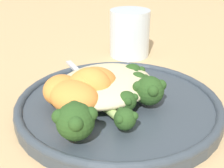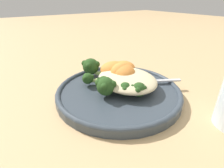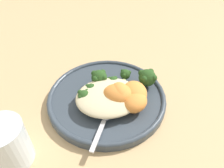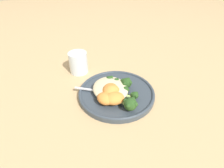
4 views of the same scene
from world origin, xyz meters
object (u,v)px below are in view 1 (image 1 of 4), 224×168
object	(u,v)px
broccoli_stalk_3	(141,91)
broccoli_stalk_4	(125,85)
plate	(117,106)
broccoli_stalk_5	(125,79)
sweet_potato_chunk_2	(74,97)
sweet_potato_chunk_1	(92,84)
broccoli_stalk_0	(77,119)
water_glass	(130,33)
quinoa_mound	(104,84)
spoon	(86,78)
broccoli_stalk_2	(116,99)
sweet_potato_chunk_3	(61,90)
broccoli_stalk_1	(116,113)
sweet_potato_chunk_0	(92,85)

from	to	relation	value
broccoli_stalk_3	broccoli_stalk_4	world-z (taller)	broccoli_stalk_3
plate	broccoli_stalk_5	distance (m)	0.05
sweet_potato_chunk_2	sweet_potato_chunk_1	bearing A→B (deg)	2.81
broccoli_stalk_0	water_glass	size ratio (longest dim) A/B	1.18
quinoa_mound	spoon	bearing A→B (deg)	69.91
broccoli_stalk_2	sweet_potato_chunk_1	distance (m)	0.04
sweet_potato_chunk_3	broccoli_stalk_5	bearing A→B (deg)	-25.10
broccoli_stalk_4	sweet_potato_chunk_3	size ratio (longest dim) A/B	1.47
plate	broccoli_stalk_4	size ratio (longest dim) A/B	3.23
broccoli_stalk_5	water_glass	distance (m)	0.20
broccoli_stalk_1	sweet_potato_chunk_2	distance (m)	0.06
broccoli_stalk_1	sweet_potato_chunk_0	xyz separation A→B (m)	(0.02, 0.06, 0.01)
quinoa_mound	broccoli_stalk_3	distance (m)	0.06
broccoli_stalk_5	broccoli_stalk_1	bearing A→B (deg)	-141.03
sweet_potato_chunk_1	spoon	size ratio (longest dim) A/B	0.65
sweet_potato_chunk_0	sweet_potato_chunk_2	world-z (taller)	sweet_potato_chunk_0
sweet_potato_chunk_0	sweet_potato_chunk_3	size ratio (longest dim) A/B	0.96
sweet_potato_chunk_3	water_glass	bearing A→B (deg)	13.13
plate	sweet_potato_chunk_3	bearing A→B (deg)	131.99
sweet_potato_chunk_0	sweet_potato_chunk_1	bearing A→B (deg)	29.12
broccoli_stalk_4	broccoli_stalk_0	bearing A→B (deg)	-142.42
broccoli_stalk_2	sweet_potato_chunk_0	size ratio (longest dim) A/B	1.47
plate	sweet_potato_chunk_1	bearing A→B (deg)	122.41
sweet_potato_chunk_3	sweet_potato_chunk_0	bearing A→B (deg)	-46.32
broccoli_stalk_0	spoon	bearing A→B (deg)	-169.98
broccoli_stalk_1	broccoli_stalk_3	distance (m)	0.05
broccoli_stalk_3	spoon	xyz separation A→B (m)	(0.01, 0.11, -0.01)
broccoli_stalk_0	broccoli_stalk_4	xyz separation A→B (m)	(0.12, 0.01, -0.01)
broccoli_stalk_4	sweet_potato_chunk_3	bearing A→B (deg)	173.60
broccoli_stalk_0	broccoli_stalk_3	distance (m)	0.11
broccoli_stalk_4	spoon	bearing A→B (deg)	120.90
sweet_potato_chunk_1	water_glass	xyz separation A→B (m)	(0.22, 0.09, 0.00)
spoon	sweet_potato_chunk_1	bearing A→B (deg)	167.50
broccoli_stalk_4	sweet_potato_chunk_0	world-z (taller)	sweet_potato_chunk_0
broccoli_stalk_5	spoon	bearing A→B (deg)	118.23
sweet_potato_chunk_3	spoon	size ratio (longest dim) A/B	0.55
broccoli_stalk_0	sweet_potato_chunk_2	xyz separation A→B (m)	(0.04, 0.04, -0.00)
broccoli_stalk_0	sweet_potato_chunk_1	size ratio (longest dim) A/B	1.55
broccoli_stalk_1	broccoli_stalk_4	world-z (taller)	broccoli_stalk_4
broccoli_stalk_1	spoon	world-z (taller)	broccoli_stalk_1
plate	sweet_potato_chunk_0	size ratio (longest dim) A/B	4.95
broccoli_stalk_1	water_glass	world-z (taller)	water_glass
quinoa_mound	broccoli_stalk_3	world-z (taller)	broccoli_stalk_3
quinoa_mound	broccoli_stalk_5	xyz separation A→B (m)	(0.04, -0.01, -0.00)
broccoli_stalk_2	sweet_potato_chunk_0	world-z (taller)	sweet_potato_chunk_0
water_glass	sweet_potato_chunk_0	bearing A→B (deg)	-158.75
broccoli_stalk_5	sweet_potato_chunk_1	xyz separation A→B (m)	(-0.06, 0.01, 0.01)
broccoli_stalk_2	water_glass	bearing A→B (deg)	117.23
sweet_potato_chunk_3	sweet_potato_chunk_1	bearing A→B (deg)	-40.23
sweet_potato_chunk_0	sweet_potato_chunk_3	world-z (taller)	sweet_potato_chunk_0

